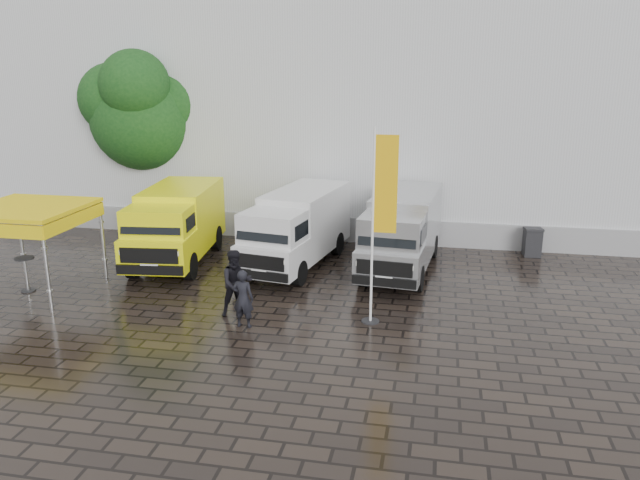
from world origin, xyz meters
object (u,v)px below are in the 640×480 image
Objects in this scene: van_silver at (402,234)px; canopy_tent at (26,212)px; wheelie_bin at (532,242)px; person_front at (243,299)px; person_tent at (236,283)px; cocktail_table at (26,274)px; van_white at (297,230)px; van_yellow at (176,227)px; flagpole at (380,216)px.

canopy_tent is at bearing -153.21° from van_silver.
wheelie_bin is (15.88, 6.98, -2.04)m from canopy_tent.
canopy_tent is 7.66m from person_front.
person_tent reaches higher than wheelie_bin.
canopy_tent is at bearing 12.48° from cocktail_table.
van_white is 3.67m from van_silver.
van_yellow is 13.13m from wheelie_bin.
person_tent is (-3.99, -0.21, -2.09)m from flagpole.
van_silver is at bearing 15.53° from person_tent.
person_front reaches higher than wheelie_bin.
van_yellow is 5.04m from canopy_tent.
van_yellow is at bearing -169.84° from van_silver.
van_white is at bearing -171.84° from van_silver.
person_front is at bearing -57.53° from van_yellow.
van_yellow is 0.95× the size of van_silver.
van_yellow is at bearing -170.74° from wheelie_bin.
canopy_tent is at bearing -161.54° from wheelie_bin.
canopy_tent is 0.60× the size of flagpole.
van_silver is at bearing 12.17° from van_white.
cocktail_table is (-3.45, -3.75, -0.77)m from van_yellow.
van_yellow is at bearing -164.14° from van_white.
canopy_tent is 1.99× the size of person_front.
wheelie_bin is at bearing 35.18° from van_silver.
canopy_tent is 1.69× the size of person_tent.
person_front is at bearing -94.07° from person_tent.
flagpole reaches higher than canopy_tent.
person_front is (7.32, -1.41, -1.76)m from canopy_tent.
flagpole is (10.87, -0.41, 0.47)m from canopy_tent.
flagpole is 11.40m from cocktail_table.
van_white is at bearing 126.22° from flagpole.
flagpole is 9.28m from wheelie_bin.
van_yellow is at bearing 47.40° from cocktail_table.
canopy_tent reaches higher than person_front.
person_front is (-3.54, -1.00, -2.23)m from flagpole.
cocktail_table is at bearing -153.39° from van_silver.
van_white is 8.69m from canopy_tent.
canopy_tent is at bearing -137.36° from van_yellow.
cocktail_table is (-0.25, -0.06, -2.02)m from canopy_tent.
van_white is 8.86m from wheelie_bin.
person_front is (-8.56, -8.39, 0.28)m from wheelie_bin.
van_yellow is 1.76× the size of canopy_tent.
flagpole is at bearing -30.39° from person_tent.
person_front is 0.85× the size of person_tent.
van_white is 5.41× the size of cocktail_table.
canopy_tent is 2.94× the size of cocktail_table.
van_white is at bearing -88.84° from person_front.
wheelie_bin is 11.79m from person_tent.
van_silver is 12.06m from canopy_tent.
cocktail_table is 7.70m from person_front.
canopy_tent is at bearing -141.35° from van_white.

